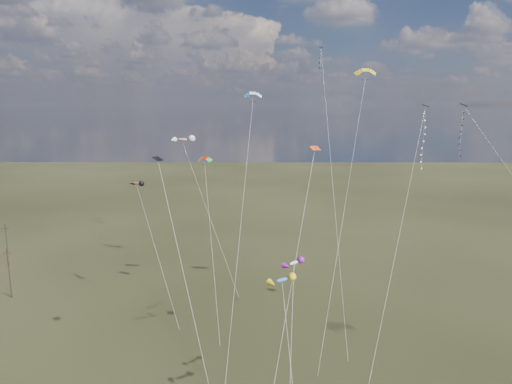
{
  "coord_description": "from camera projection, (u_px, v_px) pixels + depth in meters",
  "views": [
    {
      "loc": [
        0.41,
        -36.07,
        29.33
      ],
      "look_at": [
        0.0,
        18.0,
        19.0
      ],
      "focal_mm": 32.0,
      "sensor_mm": 36.0,
      "label": 1
    }
  ],
  "objects": [
    {
      "name": "parafoil_tricolor",
      "position": [
        205.0,
        159.0,
        65.9
      ],
      "size": [
        4.4,
        15.0,
        22.34
      ],
      "color": "gold",
      "rests_on": "ground"
    },
    {
      "name": "utility_pole_near",
      "position": [
        9.0,
        272.0,
        69.91
      ],
      "size": [
        1.4,
        0.2,
        8.0
      ],
      "color": "black",
      "rests_on": "ground"
    },
    {
      "name": "novelty_redwhite_stripe",
      "position": [
        182.0,
        140.0,
        80.01
      ],
      "size": [
        12.65,
        15.54,
        24.12
      ],
      "color": "red",
      "rests_on": "ground"
    },
    {
      "name": "novelty_orange_black",
      "position": [
        137.0,
        184.0,
        66.7
      ],
      "size": [
        8.82,
        11.02,
        18.53
      ],
      "color": "#E5541D",
      "rests_on": "ground"
    },
    {
      "name": "diamond_navy_right",
      "position": [
        421.0,
        150.0,
        49.69
      ],
      "size": [
        10.54,
        17.45,
        29.41
      ],
      "color": "navy",
      "rests_on": "ground"
    },
    {
      "name": "diamond_black_mid",
      "position": [
        174.0,
        230.0,
        44.75
      ],
      "size": [
        8.27,
        13.8,
        24.08
      ],
      "color": "black",
      "rests_on": "ground"
    },
    {
      "name": "parafoil_yellow",
      "position": [
        365.0,
        71.0,
        60.13
      ],
      "size": [
        9.09,
        17.66,
        34.55
      ],
      "color": "gold",
      "rests_on": "ground"
    },
    {
      "name": "diamond_orange_center",
      "position": [
        302.0,
        220.0,
        44.92
      ],
      "size": [
        6.72,
        18.03,
        25.05
      ],
      "color": "#E14815",
      "rests_on": "ground"
    },
    {
      "name": "parafoil_blue_white",
      "position": [
        253.0,
        95.0,
        63.34
      ],
      "size": [
        3.97,
        26.41,
        31.55
      ],
      "color": "blue",
      "rests_on": "ground"
    },
    {
      "name": "utility_pole_far",
      "position": [
        7.0,
        245.0,
        83.72
      ],
      "size": [
        1.4,
        0.2,
        8.0
      ],
      "color": "black",
      "rests_on": "ground"
    },
    {
      "name": "diamond_navy_tall",
      "position": [
        323.0,
        82.0,
        68.91
      ],
      "size": [
        1.28,
        25.4,
        38.25
      ],
      "color": "#08164E",
      "rests_on": "ground"
    },
    {
      "name": "novelty_blue_yellow",
      "position": [
        282.0,
        281.0,
        40.05
      ],
      "size": [
        2.69,
        11.72,
        14.61
      ],
      "color": "blue",
      "rests_on": "ground"
    },
    {
      "name": "diamond_black_high",
      "position": [
        472.0,
        144.0,
        52.81
      ],
      "size": [
        14.69,
        22.26,
        29.57
      ],
      "color": "black",
      "rests_on": "ground"
    },
    {
      "name": "novelty_white_purple",
      "position": [
        294.0,
        264.0,
        42.82
      ],
      "size": [
        2.18,
        11.31,
        15.1
      ],
      "color": "white",
      "rests_on": "ground"
    }
  ]
}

